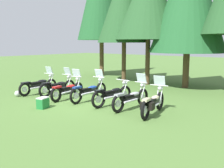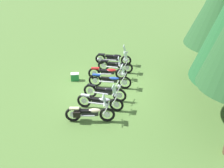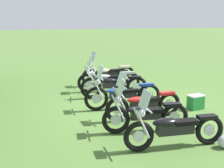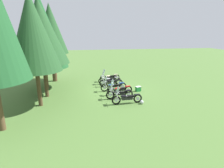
% 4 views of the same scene
% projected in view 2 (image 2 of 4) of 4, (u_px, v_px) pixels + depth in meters
% --- Properties ---
extents(ground_plane, '(80.00, 80.00, 0.00)m').
position_uv_depth(ground_plane, '(106.00, 88.00, 16.76)').
color(ground_plane, '#4C7033').
extents(motorcycle_0, '(0.77, 2.38, 1.35)m').
position_uv_depth(motorcycle_0, '(114.00, 58.00, 19.45)').
color(motorcycle_0, black).
rests_on(motorcycle_0, ground_plane).
extents(motorcycle_1, '(0.76, 2.22, 1.36)m').
position_uv_depth(motorcycle_1, '(116.00, 65.00, 18.44)').
color(motorcycle_1, black).
rests_on(motorcycle_1, ground_plane).
extents(motorcycle_2, '(0.68, 2.29, 1.36)m').
position_uv_depth(motorcycle_2, '(108.00, 72.00, 17.59)').
color(motorcycle_2, black).
rests_on(motorcycle_2, ground_plane).
extents(motorcycle_3, '(0.69, 2.42, 1.38)m').
position_uv_depth(motorcycle_3, '(110.00, 80.00, 16.60)').
color(motorcycle_3, black).
rests_on(motorcycle_3, ground_plane).
extents(motorcycle_4, '(0.78, 2.33, 1.02)m').
position_uv_depth(motorcycle_4, '(105.00, 92.00, 15.43)').
color(motorcycle_4, black).
rests_on(motorcycle_4, ground_plane).
extents(motorcycle_5, '(0.61, 2.35, 1.36)m').
position_uv_depth(motorcycle_5, '(101.00, 101.00, 14.58)').
color(motorcycle_5, black).
rests_on(motorcycle_5, ground_plane).
extents(motorcycle_6, '(0.84, 2.27, 1.37)m').
position_uv_depth(motorcycle_6, '(89.00, 113.00, 13.64)').
color(motorcycle_6, black).
rests_on(motorcycle_6, ground_plane).
extents(picnic_cooler, '(0.44, 0.54, 0.45)m').
position_uv_depth(picnic_cooler, '(75.00, 77.00, 17.51)').
color(picnic_cooler, '#1E7233').
rests_on(picnic_cooler, ground_plane).
extents(dropped_helmet, '(0.29, 0.29, 0.29)m').
position_uv_depth(dropped_helmet, '(98.00, 60.00, 20.00)').
color(dropped_helmet, silver).
rests_on(dropped_helmet, ground_plane).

